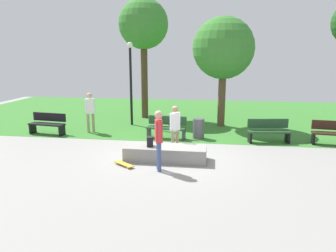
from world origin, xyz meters
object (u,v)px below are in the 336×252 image
at_px(skater_watching, 175,126).
at_px(park_bench_far_right, 334,133).
at_px(concrete_ledge, 166,153).
at_px(skater_performing_trick, 159,136).
at_px(pedestrian_with_backpack, 90,109).
at_px(skateboard_by_ledge, 124,164).
at_px(park_bench_by_oak, 48,123).
at_px(lamp_post, 131,75).
at_px(backpack_on_ledge, 150,141).
at_px(trash_bin, 199,129).
at_px(park_bench_near_path, 167,127).
at_px(park_bench_far_left, 269,130).
at_px(tree_tall_oak, 223,49).
at_px(tree_slender_maple, 144,26).

relative_size(skater_watching, park_bench_far_right, 1.01).
relative_size(concrete_ledge, skater_watching, 1.59).
height_order(skater_performing_trick, pedestrian_with_backpack, skater_performing_trick).
distance_m(skateboard_by_ledge, pedestrian_with_backpack, 4.98).
relative_size(skateboard_by_ledge, park_bench_by_oak, 0.46).
bearing_deg(skateboard_by_ledge, lamp_post, 102.05).
bearing_deg(concrete_ledge, skateboard_by_ledge, -148.45).
relative_size(skateboard_by_ledge, lamp_post, 0.19).
relative_size(concrete_ledge, backpack_on_ledge, 8.27).
bearing_deg(skateboard_by_ledge, backpack_on_ledge, 44.34).
distance_m(skater_watching, pedestrian_with_backpack, 4.75).
bearing_deg(skater_performing_trick, skateboard_by_ledge, 169.23).
relative_size(concrete_ledge, trash_bin, 3.19).
bearing_deg(park_bench_near_path, trash_bin, 7.24).
height_order(park_bench_by_oak, park_bench_far_left, same).
xyz_separation_m(skater_performing_trick, skater_watching, (0.26, 1.84, -0.10)).
height_order(skater_performing_trick, park_bench_by_oak, skater_performing_trick).
xyz_separation_m(park_bench_near_path, pedestrian_with_backpack, (-3.48, 0.56, 0.59)).
distance_m(park_bench_by_oak, park_bench_far_left, 9.26).
xyz_separation_m(concrete_ledge, skateboard_by_ledge, (-1.20, -0.74, -0.17)).
relative_size(skater_watching, tree_tall_oak, 0.33).
xyz_separation_m(concrete_ledge, skater_watching, (0.20, 0.89, 0.74)).
bearing_deg(skateboard_by_ledge, skater_watching, 49.18).
height_order(park_bench_by_oak, lamp_post, lamp_post).
distance_m(skater_watching, park_bench_far_left, 3.97).
height_order(park_bench_far_left, park_bench_near_path, same).
distance_m(skater_watching, park_bench_near_path, 2.05).
height_order(park_bench_near_path, tree_slender_maple, tree_slender_maple).
distance_m(skater_performing_trick, lamp_post, 6.67).
bearing_deg(park_bench_far_right, trash_bin, 177.40).
bearing_deg(park_bench_far_left, trash_bin, 175.51).
xyz_separation_m(tree_tall_oak, pedestrian_with_backpack, (-5.75, -2.14, -2.58)).
relative_size(trash_bin, pedestrian_with_backpack, 0.47).
bearing_deg(skater_watching, backpack_on_ledge, -126.80).
height_order(lamp_post, pedestrian_with_backpack, lamp_post).
bearing_deg(pedestrian_with_backpack, park_bench_near_path, -9.13).
relative_size(backpack_on_ledge, lamp_post, 0.08).
relative_size(park_bench_far_left, park_bench_near_path, 1.01).
distance_m(skateboard_by_ledge, trash_bin, 4.28).
bearing_deg(skateboard_by_ledge, skater_performing_trick, -10.77).
xyz_separation_m(skateboard_by_ledge, tree_slender_maple, (-1.00, 7.77, 4.79)).
xyz_separation_m(skater_watching, park_bench_by_oak, (-5.78, 1.89, -0.49)).
xyz_separation_m(skater_watching, park_bench_near_path, (-0.58, 1.90, -0.49)).
height_order(concrete_ledge, skateboard_by_ledge, concrete_ledge).
distance_m(skater_watching, park_bench_far_right, 6.19).
bearing_deg(park_bench_far_right, backpack_on_ledge, -157.20).
bearing_deg(skateboard_by_ledge, tree_slender_maple, 97.34).
bearing_deg(pedestrian_with_backpack, tree_tall_oak, 20.40).
bearing_deg(park_bench_by_oak, lamp_post, 36.88).
bearing_deg(skateboard_by_ledge, concrete_ledge, 31.55).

